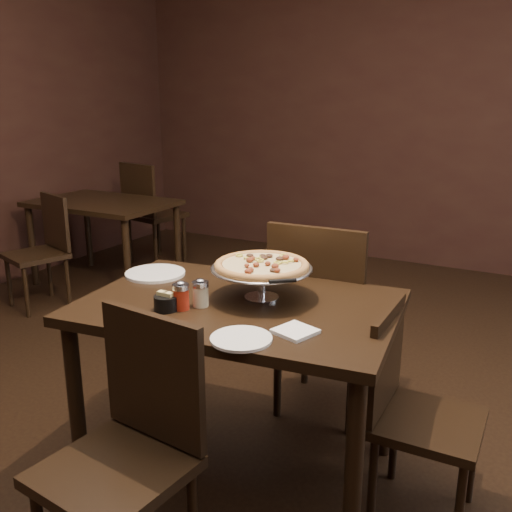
% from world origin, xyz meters
% --- Properties ---
extents(room, '(6.04, 7.04, 2.84)m').
position_xyz_m(room, '(0.06, 0.03, 1.40)').
color(room, black).
rests_on(room, ground).
extents(dining_table, '(1.32, 0.96, 0.77)m').
position_xyz_m(dining_table, '(0.08, -0.05, 0.67)').
color(dining_table, black).
rests_on(dining_table, ground).
extents(background_table, '(1.15, 0.77, 0.72)m').
position_xyz_m(background_table, '(-2.20, 1.63, 0.62)').
color(background_table, black).
rests_on(background_table, ground).
extents(pizza_stand, '(0.41, 0.41, 0.17)m').
position_xyz_m(pizza_stand, '(0.14, 0.04, 0.91)').
color(pizza_stand, silver).
rests_on(pizza_stand, dining_table).
extents(parmesan_shaker, '(0.06, 0.06, 0.11)m').
position_xyz_m(parmesan_shaker, '(-0.03, -0.16, 0.83)').
color(parmesan_shaker, beige).
rests_on(parmesan_shaker, dining_table).
extents(pepper_flake_shaker, '(0.07, 0.07, 0.11)m').
position_xyz_m(pepper_flake_shaker, '(-0.08, -0.22, 0.83)').
color(pepper_flake_shaker, '#9B180E').
rests_on(pepper_flake_shaker, dining_table).
extents(packet_caddy, '(0.09, 0.09, 0.07)m').
position_xyz_m(packet_caddy, '(-0.12, -0.25, 0.80)').
color(packet_caddy, black).
rests_on(packet_caddy, dining_table).
extents(napkin_stack, '(0.16, 0.16, 0.01)m').
position_xyz_m(napkin_stack, '(0.41, -0.22, 0.78)').
color(napkin_stack, white).
rests_on(napkin_stack, dining_table).
extents(plate_left, '(0.27, 0.27, 0.01)m').
position_xyz_m(plate_left, '(-0.44, 0.08, 0.78)').
color(plate_left, white).
rests_on(plate_left, dining_table).
extents(plate_near, '(0.21, 0.21, 0.01)m').
position_xyz_m(plate_near, '(0.27, -0.36, 0.78)').
color(plate_near, white).
rests_on(plate_near, dining_table).
extents(serving_spatula, '(0.14, 0.14, 0.02)m').
position_xyz_m(serving_spatula, '(0.29, -0.09, 0.91)').
color(serving_spatula, silver).
rests_on(serving_spatula, pizza_stand).
extents(chair_far, '(0.49, 0.49, 1.00)m').
position_xyz_m(chair_far, '(0.21, 0.54, 0.55)').
color(chair_far, black).
rests_on(chair_far, ground).
extents(chair_near, '(0.47, 0.47, 0.90)m').
position_xyz_m(chair_near, '(0.04, -0.68, 0.49)').
color(chair_near, black).
rests_on(chair_near, ground).
extents(chair_side, '(0.39, 0.39, 0.82)m').
position_xyz_m(chair_side, '(0.77, 0.06, 0.45)').
color(chair_side, black).
rests_on(chair_side, ground).
extents(bg_chair_far, '(0.53, 0.53, 0.97)m').
position_xyz_m(bg_chair_far, '(-2.23, 2.27, 0.53)').
color(bg_chair_far, black).
rests_on(bg_chair_far, ground).
extents(bg_chair_near, '(0.50, 0.50, 0.85)m').
position_xyz_m(bg_chair_near, '(-2.24, 1.01, 0.46)').
color(bg_chair_near, black).
rests_on(bg_chair_near, ground).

